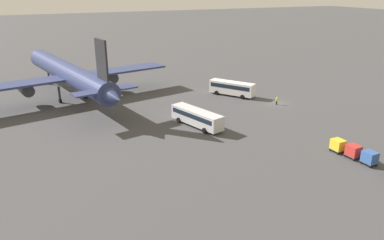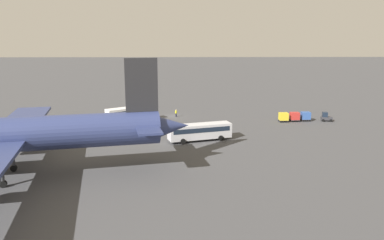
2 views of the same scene
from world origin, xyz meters
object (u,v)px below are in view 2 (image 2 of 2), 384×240
shuttle_bus_near (130,113)px  cargo_cart_blue (306,116)px  baggage_tug (326,117)px  cargo_cart_yellow (284,117)px  shuttle_bus_far (200,131)px  cargo_cart_red (295,116)px  worker_person (176,113)px

shuttle_bus_near → cargo_cart_blue: (-39.34, -0.12, -0.79)m
baggage_tug → cargo_cart_blue: 4.54m
cargo_cart_yellow → cargo_cart_blue: bearing=-170.5°
shuttle_bus_far → shuttle_bus_near: bearing=-64.1°
cargo_cart_blue → cargo_cart_red: (2.62, 0.39, 0.00)m
worker_person → cargo_cart_red: 27.22m
baggage_tug → worker_person: bearing=-0.6°
shuttle_bus_near → cargo_cart_red: shuttle_bus_near is taller
shuttle_bus_far → worker_person: 21.83m
shuttle_bus_far → cargo_cart_red: shuttle_bus_far is taller
worker_person → cargo_cart_yellow: bearing=165.7°
baggage_tug → cargo_cart_yellow: bearing=12.3°
cargo_cart_yellow → baggage_tug: bearing=-176.3°
baggage_tug → worker_person: 34.21m
shuttle_bus_far → cargo_cart_blue: (-24.53, -16.04, -0.66)m
shuttle_bus_near → worker_person: size_ratio=5.91×
cargo_cart_red → shuttle_bus_near: bearing=-0.4°
shuttle_bus_far → baggage_tug: 33.08m
shuttle_bus_far → cargo_cart_red: (-21.91, -15.65, -0.66)m
shuttle_bus_near → cargo_cart_yellow: size_ratio=4.99×
baggage_tug → cargo_cart_red: size_ratio=1.25×
shuttle_bus_far → cargo_cart_red: 26.93m
shuttle_bus_far → cargo_cart_blue: shuttle_bus_far is taller
cargo_cart_blue → cargo_cart_yellow: (5.24, 0.88, 0.00)m
worker_person → cargo_cart_blue: (-29.24, 5.25, 0.32)m
shuttle_bus_near → cargo_cart_blue: size_ratio=4.99×
baggage_tug → cargo_cart_red: bearing=9.8°
shuttle_bus_far → cargo_cart_blue: bearing=-163.8°
worker_person → baggage_tug: bearing=170.8°
cargo_cart_red → cargo_cart_yellow: size_ratio=1.00×
baggage_tug → cargo_cart_red: baggage_tug is taller
shuttle_bus_near → shuttle_bus_far: shuttle_bus_near is taller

